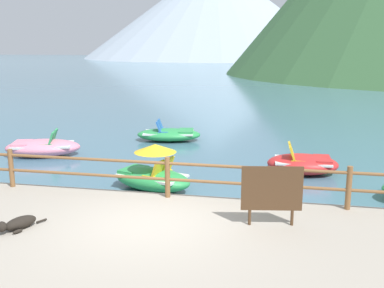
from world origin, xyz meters
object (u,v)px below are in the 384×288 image
object	(u,v)px
pedal_boat_0	(169,134)
pedal_boat_3	(303,164)
dog_resting	(17,224)
sign_board	(272,189)
pedal_boat_2	(152,174)
pedal_boat_4	(43,147)

from	to	relation	value
pedal_boat_0	pedal_boat_3	world-z (taller)	pedal_boat_3
pedal_boat_3	dog_resting	bearing A→B (deg)	-130.67
sign_board	pedal_boat_0	world-z (taller)	sign_board
pedal_boat_2	pedal_boat_3	distance (m)	4.69
pedal_boat_2	pedal_boat_3	size ratio (longest dim) A/B	1.17
pedal_boat_0	pedal_boat_4	world-z (taller)	pedal_boat_4
pedal_boat_2	pedal_boat_3	world-z (taller)	pedal_boat_2
sign_board	dog_resting	bearing A→B (deg)	-165.83
pedal_boat_2	pedal_boat_4	bearing A→B (deg)	149.42
dog_resting	pedal_boat_3	xyz separation A→B (m)	(5.52, 6.43, -0.21)
dog_resting	pedal_boat_0	xyz separation A→B (m)	(0.37, 10.27, -0.26)
pedal_boat_3	pedal_boat_4	bearing A→B (deg)	176.85
pedal_boat_0	dog_resting	bearing A→B (deg)	-92.05
pedal_boat_0	pedal_boat_4	bearing A→B (deg)	-138.21
sign_board	pedal_boat_4	xyz separation A→B (m)	(-8.10, 5.73, -0.82)
sign_board	pedal_boat_3	xyz separation A→B (m)	(0.81, 5.24, -0.82)
pedal_boat_3	pedal_boat_4	xyz separation A→B (m)	(-8.90, 0.49, -0.01)
pedal_boat_0	pedal_boat_2	bearing A→B (deg)	-79.84
sign_board	dog_resting	world-z (taller)	sign_board
sign_board	pedal_boat_4	bearing A→B (deg)	144.72
dog_resting	pedal_boat_2	xyz separation A→B (m)	(1.48, 4.05, -0.10)
sign_board	pedal_boat_4	distance (m)	9.95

